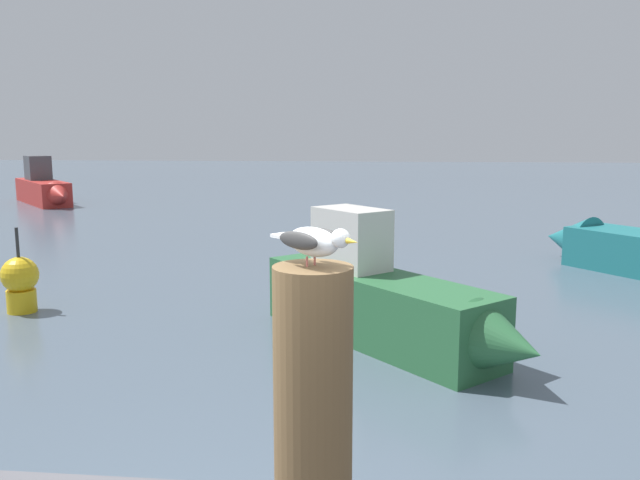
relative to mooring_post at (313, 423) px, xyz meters
The scene contains 5 objects.
mooring_post is the anchor object (origin of this frame).
seagull 0.66m from the mooring_post, 41.11° to the right, with size 0.33×0.29×0.14m.
boat_red 25.41m from the mooring_post, 120.38° to the left, with size 4.10×4.39×1.85m.
boat_green 6.23m from the mooring_post, 87.02° to the left, with size 3.64×3.85×1.74m.
channel_buoy 9.03m from the mooring_post, 126.65° to the left, with size 0.56×0.56×1.33m.
Camera 1 is at (1.18, -2.72, 2.76)m, focal length 36.70 mm.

